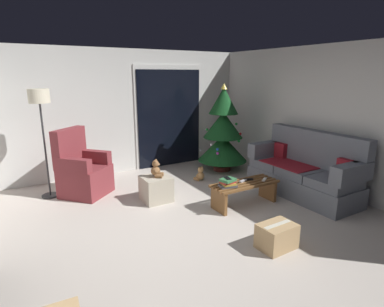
{
  "coord_description": "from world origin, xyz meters",
  "views": [
    {
      "loc": [
        -1.92,
        -3.22,
        2.01
      ],
      "look_at": [
        0.4,
        0.7,
        0.85
      ],
      "focal_mm": 29.34,
      "sensor_mm": 36.0,
      "label": 1
    }
  ],
  "objects": [
    {
      "name": "patio_door_glass",
      "position": [
        1.17,
        2.97,
        1.05
      ],
      "size": [
        1.5,
        0.02,
        2.1
      ],
      "primitive_type": "cube",
      "color": "black",
      "rests_on": "ground"
    },
    {
      "name": "book_stack",
      "position": [
        0.79,
        0.31,
        0.44
      ],
      "size": [
        0.28,
        0.22,
        0.13
      ],
      "color": "#4C4C51",
      "rests_on": "coffee_table"
    },
    {
      "name": "remote_white",
      "position": [
        1.47,
        0.26,
        0.38
      ],
      "size": [
        0.15,
        0.12,
        0.02
      ],
      "primitive_type": "cube",
      "rotation": [
        0.0,
        0.0,
        2.14
      ],
      "color": "silver",
      "rests_on": "coffee_table"
    },
    {
      "name": "patio_door_frame",
      "position": [
        1.17,
        2.99,
        1.1
      ],
      "size": [
        1.6,
        0.02,
        2.2
      ],
      "primitive_type": "cube",
      "color": "silver",
      "rests_on": "ground"
    },
    {
      "name": "wall_back",
      "position": [
        0.0,
        3.06,
        1.25
      ],
      "size": [
        5.72,
        0.12,
        2.5
      ],
      "primitive_type": "cube",
      "color": "silver",
      "rests_on": "ground"
    },
    {
      "name": "teddy_bear_honey_by_tree",
      "position": [
        1.16,
        1.67,
        0.12
      ],
      "size": [
        0.2,
        0.21,
        0.29
      ],
      "color": "tan",
      "rests_on": "ground"
    },
    {
      "name": "ground_plane",
      "position": [
        0.0,
        0.0,
        0.0
      ],
      "size": [
        7.0,
        7.0,
        0.0
      ],
      "primitive_type": "plane",
      "color": "#BCB2A8"
    },
    {
      "name": "wall_right",
      "position": [
        2.86,
        0.0,
        1.25
      ],
      "size": [
        0.12,
        6.0,
        2.5
      ],
      "primitive_type": "cube",
      "color": "silver",
      "rests_on": "ground"
    },
    {
      "name": "armchair",
      "position": [
        -0.94,
        2.09,
        0.4
      ],
      "size": [
        0.97,
        0.97,
        1.13
      ],
      "color": "maroon",
      "rests_on": "ground"
    },
    {
      "name": "remote_silver",
      "position": [
        1.14,
        0.38,
        0.38
      ],
      "size": [
        0.16,
        0.09,
        0.02
      ],
      "primitive_type": "cube",
      "rotation": [
        0.0,
        0.0,
        1.86
      ],
      "color": "#ADADB2",
      "rests_on": "coffee_table"
    },
    {
      "name": "teddy_bear_chestnut",
      "position": [
        0.02,
        1.19,
        0.53
      ],
      "size": [
        0.22,
        0.21,
        0.29
      ],
      "color": "brown",
      "rests_on": "ottoman"
    },
    {
      "name": "christmas_tree",
      "position": [
        1.92,
        2.01,
        0.82
      ],
      "size": [
        1.03,
        1.03,
        1.83
      ],
      "color": "#4C1E19",
      "rests_on": "ground"
    },
    {
      "name": "cell_phone",
      "position": [
        0.78,
        0.32,
        0.51
      ],
      "size": [
        0.1,
        0.16,
        0.01
      ],
      "primitive_type": "cube",
      "rotation": [
        0.0,
        0.0,
        -0.24
      ],
      "color": "black",
      "rests_on": "book_stack"
    },
    {
      "name": "floor_lamp",
      "position": [
        -1.45,
        2.28,
        1.51
      ],
      "size": [
        0.32,
        0.32,
        1.78
      ],
      "color": "#2D2D30",
      "rests_on": "ground"
    },
    {
      "name": "couch",
      "position": [
        2.32,
        0.18,
        0.4
      ],
      "size": [
        0.78,
        1.94,
        1.08
      ],
      "color": "slate",
      "rests_on": "ground"
    },
    {
      "name": "remote_black",
      "position": [
        1.26,
        0.39,
        0.38
      ],
      "size": [
        0.16,
        0.11,
        0.02
      ],
      "primitive_type": "cube",
      "rotation": [
        0.0,
        0.0,
        4.26
      ],
      "color": "black",
      "rests_on": "coffee_table"
    },
    {
      "name": "ottoman",
      "position": [
        0.02,
        1.2,
        0.2
      ],
      "size": [
        0.44,
        0.44,
        0.41
      ],
      "primitive_type": "cube",
      "color": "#B2A893",
      "rests_on": "ground"
    },
    {
      "name": "cardboard_box_taped_mid_floor",
      "position": [
        0.65,
        -0.85,
        0.15
      ],
      "size": [
        0.45,
        0.33,
        0.3
      ],
      "color": "tan",
      "rests_on": "ground"
    },
    {
      "name": "coffee_table",
      "position": [
        1.13,
        0.32,
        0.25
      ],
      "size": [
        1.1,
        0.4,
        0.37
      ],
      "color": "brown",
      "rests_on": "ground"
    }
  ]
}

